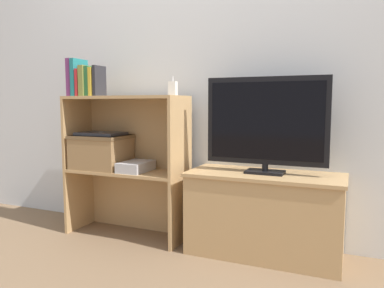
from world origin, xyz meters
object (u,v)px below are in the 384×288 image
book_mustard (96,82)px  book_charcoal (99,81)px  book_forest (92,81)px  storage_basket_left (102,150)px  tv (266,123)px  laptop (101,134)px  book_teal (79,78)px  book_olive (87,81)px  book_crimson (83,83)px  tv_stand (264,214)px  book_plum (75,78)px  magazine_stack (136,166)px  baby_monitor (173,88)px

book_mustard → book_charcoal: (0.03, 0.00, 0.01)m
book_forest → storage_basket_left: 0.47m
tv → laptop: tv is taller
book_teal → book_olive: size_ratio=1.24×
book_crimson → storage_basket_left: bearing=22.7°
book_charcoal → storage_basket_left: book_charcoal is taller
book_charcoal → tv_stand: bearing=4.6°
book_olive → book_teal: bearing=180.0°
book_plum → book_crimson: book_plum is taller
book_plum → magazine_stack: book_plum is taller
book_forest → book_charcoal: size_ratio=0.99×
book_plum → book_forest: 0.15m
book_olive → storage_basket_left: bearing=32.9°
storage_basket_left → laptop: (0.00, 0.00, 0.12)m
book_crimson → storage_basket_left: book_crimson is taller
book_charcoal → book_teal: bearing=180.0°
book_mustard → baby_monitor: book_mustard is taller
book_mustard → laptop: (0.00, 0.04, -0.35)m
book_teal → laptop: (0.14, 0.04, -0.38)m
book_teal → magazine_stack: size_ratio=0.99×
book_olive → book_mustard: bearing=0.0°
book_charcoal → laptop: bearing=124.2°
book_olive → magazine_stack: 0.67m
tv_stand → tv: 0.54m
book_teal → tv_stand: bearing=4.0°
tv → baby_monitor: bearing=-177.2°
book_plum → book_charcoal: 0.20m
book_teal → book_forest: (0.11, 0.00, -0.03)m
tv_stand → tv: (0.00, -0.00, 0.54)m
baby_monitor → book_crimson: bearing=-174.8°
book_plum → book_teal: (0.04, 0.00, -0.00)m
book_crimson → magazine_stack: book_crimson is taller
book_crimson → book_mustard: size_ratio=0.97×
book_teal → baby_monitor: (0.68, 0.06, -0.08)m
tv_stand → laptop: size_ratio=2.93×
book_mustard → laptop: size_ratio=0.60×
book_teal → book_crimson: 0.05m
tv → magazine_stack: tv is taller
book_crimson → book_forest: size_ratio=0.92×
book_crimson → baby_monitor: size_ratio=1.53×
book_olive → baby_monitor: bearing=5.5°
book_mustard → storage_basket_left: (0.00, 0.04, -0.46)m
tv → book_mustard: 1.16m
book_mustard → storage_basket_left: book_mustard is taller
tv → book_charcoal: size_ratio=3.55×
storage_basket_left → laptop: laptop is taller
storage_basket_left → magazine_stack: bearing=-1.8°
book_mustard → book_charcoal: 0.03m
book_teal → book_mustard: 0.14m
tv → book_forest: size_ratio=3.60×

